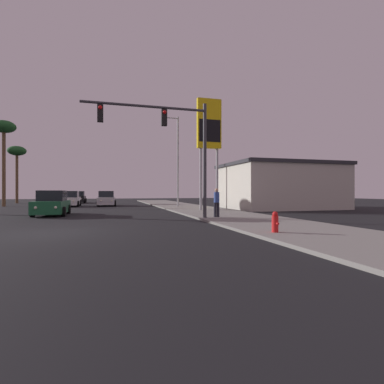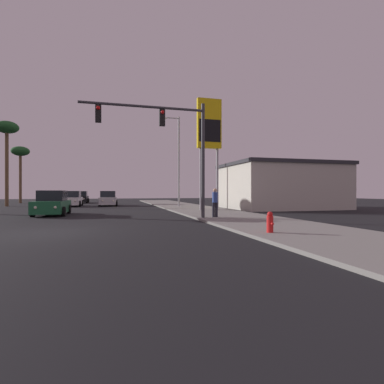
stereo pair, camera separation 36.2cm
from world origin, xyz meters
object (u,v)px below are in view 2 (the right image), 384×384
Objects in this scene: car_white at (72,199)px; fire_hydrant at (270,222)px; car_black at (81,198)px; car_green at (52,204)px; car_silver at (108,199)px; pedestrian_on_sidewalk at (215,201)px; traffic_light_mast at (170,136)px; gas_station_sign at (209,130)px; palm_tree_mid at (7,132)px; street_lamp at (178,157)px; palm_tree_far at (20,154)px.

car_white reaches higher than fire_hydrant.
car_black and car_green have the same top height.
car_green is 1.00× the size of car_white.
car_black is at bearing -87.65° from car_green.
car_silver is 2.60× the size of pedestrian_on_sidewalk.
traffic_light_mast is 4.55m from pedestrian_on_sidewalk.
car_white is 21.32m from pedestrian_on_sidewalk.
car_silver is at bearing 103.16° from fire_hydrant.
car_black is 2.58× the size of pedestrian_on_sidewalk.
gas_station_sign is at bearing -174.00° from car_green.
fire_hydrant is 0.08× the size of palm_tree_mid.
street_lamp is at bearing 76.03° from traffic_light_mast.
palm_tree_mid is (-10.66, 1.36, 7.32)m from car_silver.
fire_hydrant is (5.98, -25.58, -0.27)m from car_silver.
car_black is at bearing -66.55° from car_silver.
car_white is 0.47× the size of palm_tree_mid.
palm_tree_far is 0.86× the size of palm_tree_mid.
gas_station_sign is at bearing -36.08° from palm_tree_mid.
car_black is 25.90m from gas_station_sign.
fire_hydrant is at bearing -69.76° from traffic_light_mast.
gas_station_sign is (1.25, -6.35, 1.50)m from street_lamp.
pedestrian_on_sidewalk is at bearing 87.82° from fire_hydrant.
car_white is 0.48× the size of gas_station_sign.
car_silver is 17.62m from palm_tree_far.
palm_tree_mid is at bearing 51.75° from car_black.
palm_tree_mid is at bearing -10.87° from car_white.
car_black is at bearing 104.36° from traffic_light_mast.
palm_tree_far is at bearing -41.19° from car_silver.
street_lamp is 11.84× the size of fire_hydrant.
palm_tree_mid is at bearing -82.37° from palm_tree_far.
pedestrian_on_sidewalk is 27.26m from palm_tree_mid.
palm_tree_mid reaches higher than gas_station_sign.
fire_hydrant is 0.46× the size of pedestrian_on_sidewalk.
palm_tree_far reaches higher than car_silver.
gas_station_sign is at bearing 56.20° from traffic_light_mast.
traffic_light_mast is (7.05, -5.80, 3.94)m from car_green.
traffic_light_mast is at bearing -176.94° from pedestrian_on_sidewalk.
gas_station_sign is at bearing 81.18° from fire_hydrant.
car_silver is (3.50, 13.19, 0.00)m from car_green.
pedestrian_on_sidewalk is 35.76m from palm_tree_far.
palm_tree_mid is (-17.46, 7.28, 2.96)m from street_lamp.
gas_station_sign is 14.80m from fire_hydrant.
pedestrian_on_sidewalk reaches higher than car_white.
gas_station_sign reaches higher than fire_hydrant.
traffic_light_mast reaches higher than car_white.
car_green is at bearing 77.37° from car_silver.
street_lamp is (6.80, -5.92, 4.36)m from car_silver.
car_black is 0.99× the size of car_silver.
gas_station_sign is 0.97× the size of palm_tree_mid.
fire_hydrant is at bearing -58.30° from palm_tree_mid.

